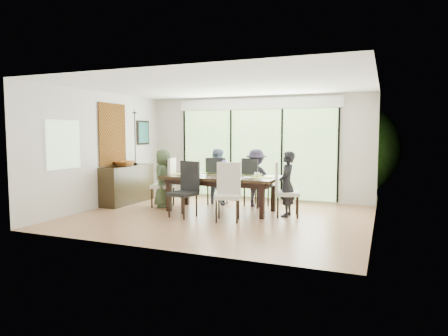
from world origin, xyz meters
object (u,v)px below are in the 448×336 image
at_px(chair_far_right, 256,182).
at_px(bowl, 125,164).
at_px(vase, 224,173).
at_px(sideboard, 128,184).
at_px(laptop, 185,174).
at_px(person_right_end, 287,184).
at_px(chair_right_end, 288,189).
at_px(chair_near_left, 183,189).
at_px(chair_far_left, 218,180).
at_px(chair_left_end, 163,182).
at_px(chair_near_right, 228,192).
at_px(person_left_end, 163,178).
at_px(cup_c, 257,175).
at_px(cup_b, 226,174).
at_px(person_far_left, 217,176).
at_px(person_far_right, 256,178).
at_px(table_top, 221,177).
at_px(cup_a, 196,172).

bearing_deg(chair_far_right, bowl, 38.36).
distance_m(vase, sideboard, 2.64).
distance_m(vase, laptop, 0.91).
relative_size(person_right_end, vase, 10.75).
distance_m(chair_right_end, chair_near_left, 2.18).
xyz_separation_m(chair_far_left, sideboard, (-2.11, -0.75, -0.11)).
relative_size(chair_left_end, person_right_end, 0.85).
xyz_separation_m(chair_far_left, person_right_end, (1.93, -0.85, 0.10)).
xyz_separation_m(chair_near_right, bowl, (-3.06, 0.87, 0.41)).
xyz_separation_m(person_left_end, sideboard, (-1.08, 0.10, -0.21)).
bearing_deg(chair_near_left, cup_c, 49.71).
bearing_deg(laptop, chair_far_right, 20.73).
xyz_separation_m(chair_far_right, bowl, (-3.11, -0.85, 0.41)).
height_order(chair_near_right, person_left_end, person_left_end).
height_order(chair_right_end, vase, chair_right_end).
xyz_separation_m(chair_far_right, chair_near_right, (-0.05, -1.72, 0.00)).
height_order(chair_right_end, chair_far_right, same).
distance_m(chair_near_right, person_left_end, 2.17).
bearing_deg(cup_b, chair_far_left, 122.28).
bearing_deg(person_right_end, chair_far_left, -116.49).
height_order(person_far_left, person_far_right, same).
bearing_deg(person_left_end, person_far_left, -57.51).
height_order(chair_left_end, chair_right_end, same).
xyz_separation_m(chair_far_right, laptop, (-1.40, -0.95, 0.22)).
relative_size(person_left_end, bowl, 2.76).
bearing_deg(cup_b, cup_c, 17.10).
bearing_deg(cup_b, bowl, 177.95).
bearing_deg(person_right_end, chair_near_left, -69.00).
height_order(person_left_end, person_far_left, same).
height_order(person_left_end, vase, person_left_end).
distance_m(table_top, sideboard, 2.58).
bearing_deg(person_far_right, vase, 52.43).
xyz_separation_m(chair_near_left, chair_near_right, (1.00, 0.00, 0.00)).
bearing_deg(cup_c, cup_a, 178.09).
bearing_deg(person_far_left, chair_near_left, 99.45).
relative_size(chair_near_right, laptop, 3.33).
height_order(chair_far_left, cup_c, chair_far_left).
distance_m(chair_near_left, sideboard, 2.28).
xyz_separation_m(person_far_left, vase, (0.50, -0.78, 0.17)).
height_order(table_top, chair_far_right, chair_far_right).
bearing_deg(laptop, chair_far_left, 53.74).
height_order(chair_far_right, cup_b, chair_far_right).
bearing_deg(chair_near_left, laptop, 127.42).
xyz_separation_m(table_top, chair_right_end, (1.50, 0.00, -0.18)).
bearing_deg(chair_far_left, sideboard, 8.15).
relative_size(chair_left_end, sideboard, 0.70).
distance_m(person_right_end, cup_a, 2.19).
relative_size(person_far_left, vase, 10.75).
relative_size(person_right_end, cup_b, 12.90).
bearing_deg(person_far_left, person_right_end, 167.87).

